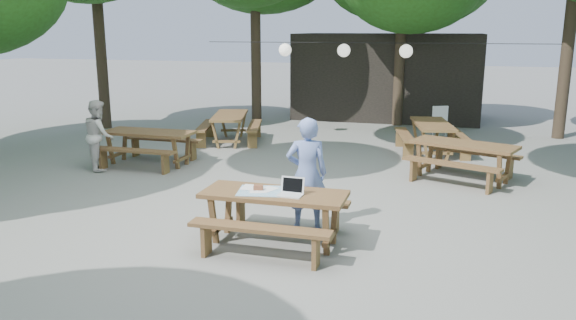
# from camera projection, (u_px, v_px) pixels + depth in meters

# --- Properties ---
(ground) EXTENTS (80.00, 80.00, 0.00)m
(ground) POSITION_uv_depth(u_px,v_px,m) (289.00, 207.00, 9.54)
(ground) COLOR slate
(ground) RESTS_ON ground
(pavilion) EXTENTS (6.00, 3.00, 2.80)m
(pavilion) POSITION_uv_depth(u_px,v_px,m) (388.00, 76.00, 18.92)
(pavilion) COLOR black
(pavilion) RESTS_ON ground
(main_picnic_table) EXTENTS (2.00, 1.58, 0.75)m
(main_picnic_table) POSITION_uv_depth(u_px,v_px,m) (274.00, 217.00, 7.84)
(main_picnic_table) COLOR #4D2D1B
(main_picnic_table) RESTS_ON ground
(picnic_table_nw) EXTENTS (2.01, 1.60, 0.75)m
(picnic_table_nw) POSITION_uv_depth(u_px,v_px,m) (149.00, 147.00, 12.45)
(picnic_table_nw) COLOR #4D2D1B
(picnic_table_nw) RESTS_ON ground
(picnic_table_ne) EXTENTS (2.34, 2.15, 0.75)m
(picnic_table_ne) POSITION_uv_depth(u_px,v_px,m) (463.00, 161.00, 11.17)
(picnic_table_ne) COLOR #4D2D1B
(picnic_table_ne) RESTS_ON ground
(picnic_table_far_w) EXTENTS (2.02, 2.25, 0.75)m
(picnic_table_far_w) POSITION_uv_depth(u_px,v_px,m) (230.00, 128.00, 14.88)
(picnic_table_far_w) COLOR #4D2D1B
(picnic_table_far_w) RESTS_ON ground
(picnic_table_far_e) EXTENTS (1.93, 2.18, 0.75)m
(picnic_table_far_e) POSITION_uv_depth(u_px,v_px,m) (432.00, 138.00, 13.55)
(picnic_table_far_e) COLOR #4D2D1B
(picnic_table_far_e) RESTS_ON ground
(woman) EXTENTS (0.71, 0.57, 1.70)m
(woman) POSITION_uv_depth(u_px,v_px,m) (307.00, 174.00, 8.37)
(woman) COLOR #728ACF
(woman) RESTS_ON ground
(second_person) EXTENTS (0.90, 0.92, 1.50)m
(second_person) POSITION_uv_depth(u_px,v_px,m) (99.00, 135.00, 11.93)
(second_person) COLOR silver
(second_person) RESTS_ON ground
(plastic_chair) EXTENTS (0.58, 0.58, 0.90)m
(plastic_chair) POSITION_uv_depth(u_px,v_px,m) (442.00, 130.00, 15.26)
(plastic_chair) COLOR white
(plastic_chair) RESTS_ON ground
(laptop) EXTENTS (0.34, 0.27, 0.24)m
(laptop) POSITION_uv_depth(u_px,v_px,m) (291.00, 191.00, 7.62)
(laptop) COLOR white
(laptop) RESTS_ON main_picnic_table
(tabletop_clutter) EXTENTS (0.74, 0.66, 0.08)m
(tabletop_clutter) POSITION_uv_depth(u_px,v_px,m) (261.00, 190.00, 7.82)
(tabletop_clutter) COLOR #3995C2
(tabletop_clutter) RESTS_ON main_picnic_table
(paper_lanterns) EXTENTS (9.00, 0.34, 0.38)m
(paper_lanterns) POSITION_uv_depth(u_px,v_px,m) (344.00, 50.00, 14.66)
(paper_lanterns) COLOR black
(paper_lanterns) RESTS_ON ground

